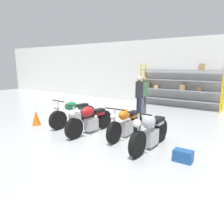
% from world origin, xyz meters
% --- Properties ---
extents(ground_plane, '(30.00, 30.00, 0.00)m').
position_xyz_m(ground_plane, '(0.00, 0.00, 0.00)').
color(ground_plane, '#B2B7B7').
extents(back_wall, '(30.00, 0.08, 3.60)m').
position_xyz_m(back_wall, '(0.00, 6.42, 1.80)').
color(back_wall, white).
rests_on(back_wall, ground_plane).
extents(shelving_rack, '(4.29, 0.63, 2.29)m').
position_xyz_m(shelving_rack, '(0.27, 6.06, 1.19)').
color(shelving_rack, yellow).
rests_on(shelving_rack, ground_plane).
extents(motorcycle_green, '(0.64, 2.05, 1.02)m').
position_xyz_m(motorcycle_green, '(-1.65, 0.28, 0.44)').
color(motorcycle_green, black).
rests_on(motorcycle_green, ground_plane).
extents(motorcycle_red, '(0.75, 2.09, 1.03)m').
position_xyz_m(motorcycle_red, '(-0.54, -0.08, 0.45)').
color(motorcycle_red, black).
rests_on(motorcycle_red, ground_plane).
extents(motorcycle_orange, '(0.65, 2.01, 1.02)m').
position_xyz_m(motorcycle_orange, '(0.62, 0.27, 0.45)').
color(motorcycle_orange, black).
rests_on(motorcycle_orange, ground_plane).
extents(motorcycle_silver, '(0.65, 2.04, 1.10)m').
position_xyz_m(motorcycle_silver, '(1.65, -0.18, 0.48)').
color(motorcycle_silver, black).
rests_on(motorcycle_silver, ground_plane).
extents(person_browsing, '(0.37, 0.37, 1.69)m').
position_xyz_m(person_browsing, '(-0.47, 3.62, 0.99)').
color(person_browsing, '#595960').
rests_on(person_browsing, ground_plane).
extents(person_near_rack, '(0.45, 0.45, 1.76)m').
position_xyz_m(person_near_rack, '(-0.28, 2.78, 1.04)').
color(person_near_rack, '#1E2338').
rests_on(person_near_rack, ground_plane).
extents(toolbox, '(0.44, 0.26, 0.28)m').
position_xyz_m(toolbox, '(2.64, -0.48, 0.14)').
color(toolbox, '#1E4C8C').
rests_on(toolbox, ground_plane).
extents(traffic_cone, '(0.32, 0.32, 0.55)m').
position_xyz_m(traffic_cone, '(-2.86, -0.47, 0.28)').
color(traffic_cone, orange).
rests_on(traffic_cone, ground_plane).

